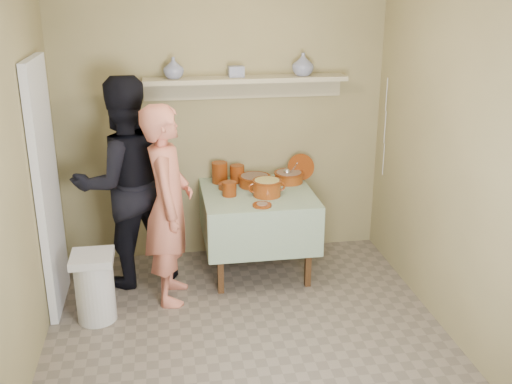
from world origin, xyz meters
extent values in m
plane|color=#716559|center=(0.00, 0.00, 0.00)|extent=(3.50, 3.50, 0.00)
cube|color=silver|center=(-1.46, 0.95, 1.00)|extent=(0.06, 0.70, 2.00)
cylinder|color=#642408|center=(-0.05, 1.59, 0.86)|extent=(0.15, 0.15, 0.19)
cylinder|color=#642408|center=(0.11, 1.58, 0.84)|extent=(0.13, 0.13, 0.16)
cylinder|color=#642408|center=(-0.01, 1.22, 0.82)|extent=(0.12, 0.12, 0.12)
cylinder|color=#642408|center=(0.00, 1.41, 0.79)|extent=(0.16, 0.16, 0.05)
cylinder|color=#642408|center=(0.71, 1.56, 0.88)|extent=(0.26, 0.13, 0.24)
imported|color=navy|center=(0.71, 1.61, 1.82)|extent=(0.25, 0.25, 0.20)
imported|color=navy|center=(-0.43, 1.62, 1.81)|extent=(0.25, 0.25, 0.18)
cube|color=navy|center=(0.11, 1.63, 1.77)|extent=(0.14, 0.10, 0.10)
imported|color=#D4735B|center=(-0.54, 0.90, 0.82)|extent=(0.45, 0.64, 1.65)
imported|color=black|center=(-0.89, 1.28, 0.91)|extent=(1.07, 0.95, 1.81)
cube|color=#95895B|center=(0.00, 1.76, 1.30)|extent=(3.00, 0.02, 2.60)
cube|color=#95895B|center=(0.00, -1.76, 1.30)|extent=(3.00, 0.02, 2.60)
cube|color=#95895B|center=(-1.51, 0.00, 1.30)|extent=(0.02, 3.50, 2.60)
cube|color=#95895B|center=(1.51, 0.00, 1.30)|extent=(0.02, 3.50, 2.60)
cube|color=#4C2D16|center=(-0.13, 0.90, 0.35)|extent=(0.05, 0.05, 0.71)
cube|color=#4C2D16|center=(0.63, 0.90, 0.35)|extent=(0.05, 0.05, 0.71)
cube|color=#4C2D16|center=(-0.13, 1.66, 0.35)|extent=(0.05, 0.05, 0.71)
cube|color=#4C2D16|center=(0.63, 1.66, 0.35)|extent=(0.05, 0.05, 0.71)
cube|color=#4C2D16|center=(0.25, 1.28, 0.73)|extent=(0.90, 0.90, 0.04)
cube|color=#1E592A|center=(0.25, 1.28, 0.76)|extent=(0.96, 0.96, 0.01)
cube|color=#1E592A|center=(0.25, 0.80, 0.54)|extent=(0.96, 0.01, 0.44)
cube|color=#1E592A|center=(0.25, 1.76, 0.54)|extent=(0.96, 0.01, 0.44)
cube|color=#1E592A|center=(-0.23, 1.28, 0.54)|extent=(0.01, 0.96, 0.44)
cube|color=#1E592A|center=(0.73, 1.28, 0.54)|extent=(0.01, 0.96, 0.44)
cylinder|color=#6C2809|center=(0.25, 1.44, 0.81)|extent=(0.28, 0.28, 0.09)
cylinder|color=#642408|center=(0.25, 1.44, 0.85)|extent=(0.30, 0.30, 0.01)
cylinder|color=brown|center=(0.25, 1.44, 0.83)|extent=(0.25, 0.25, 0.05)
cylinder|color=#6C2809|center=(0.58, 1.49, 0.81)|extent=(0.26, 0.26, 0.09)
cylinder|color=#642408|center=(0.58, 1.49, 0.85)|extent=(0.28, 0.28, 0.01)
cylinder|color=#8C6B54|center=(0.58, 1.49, 0.83)|extent=(0.23, 0.23, 0.05)
cylinder|color=silver|center=(0.60, 1.36, 0.94)|extent=(0.01, 0.22, 0.16)
sphere|color=silver|center=(0.56, 1.48, 0.87)|extent=(0.07, 0.07, 0.07)
cylinder|color=#6C2809|center=(0.31, 1.17, 0.83)|extent=(0.24, 0.24, 0.14)
cylinder|color=#642408|center=(0.31, 1.17, 0.90)|extent=(0.25, 0.25, 0.01)
cylinder|color=tan|center=(0.31, 1.17, 0.88)|extent=(0.21, 0.21, 0.05)
torus|color=#642408|center=(0.19, 1.17, 0.84)|extent=(0.09, 0.02, 0.09)
torus|color=#642408|center=(0.43, 1.17, 0.84)|extent=(0.09, 0.02, 0.09)
cylinder|color=#642408|center=(0.23, 0.92, 0.77)|extent=(0.16, 0.16, 0.02)
cylinder|color=#8C6B54|center=(0.23, 0.92, 0.78)|extent=(0.09, 0.09, 0.01)
cube|color=tan|center=(0.20, 1.62, 1.70)|extent=(1.80, 0.25, 0.04)
cube|color=tan|center=(0.20, 1.74, 1.60)|extent=(1.80, 0.02, 0.18)
cylinder|color=silver|center=(-1.14, 0.63, 0.25)|extent=(0.30, 0.30, 0.50)
cube|color=silver|center=(-1.14, 0.63, 0.53)|extent=(0.32, 0.32, 0.06)
cylinder|color=silver|center=(1.47, 1.50, 1.55)|extent=(0.01, 0.01, 0.30)
cylinder|color=silver|center=(1.47, 1.48, 1.25)|extent=(0.01, 0.01, 0.30)
cylinder|color=silver|center=(1.47, 1.46, 0.95)|extent=(0.01, 0.01, 0.30)
camera|label=1|loc=(-0.56, -3.63, 2.53)|focal=42.00mm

